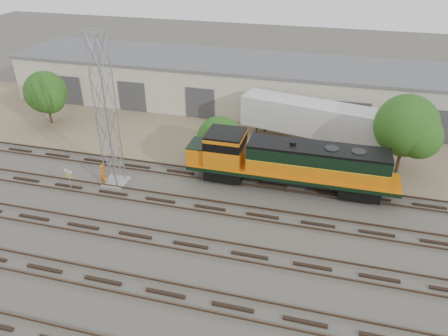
% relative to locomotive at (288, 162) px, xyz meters
% --- Properties ---
extents(ground, '(140.00, 140.00, 0.00)m').
position_rel_locomotive_xyz_m(ground, '(-5.08, -6.00, -2.31)').
color(ground, '#47423A').
rests_on(ground, ground).
extents(dirt_strip, '(80.00, 16.00, 0.02)m').
position_rel_locomotive_xyz_m(dirt_strip, '(-5.08, 9.00, -2.30)').
color(dirt_strip, '#726047').
rests_on(dirt_strip, ground).
extents(tracks, '(80.00, 20.40, 0.28)m').
position_rel_locomotive_xyz_m(tracks, '(-5.08, -9.00, -2.23)').
color(tracks, black).
rests_on(tracks, ground).
extents(warehouse, '(58.40, 10.40, 5.30)m').
position_rel_locomotive_xyz_m(warehouse, '(-5.03, 16.98, 0.35)').
color(warehouse, beige).
rests_on(warehouse, ground).
extents(locomotive, '(16.68, 2.93, 4.01)m').
position_rel_locomotive_xyz_m(locomotive, '(0.00, 0.00, 0.00)').
color(locomotive, black).
rests_on(locomotive, tracks).
extents(signal_tower, '(1.81, 1.81, 12.27)m').
position_rel_locomotive_xyz_m(signal_tower, '(-13.65, -2.93, 3.67)').
color(signal_tower, gray).
rests_on(signal_tower, ground).
extents(sign_post, '(0.82, 0.28, 2.06)m').
position_rel_locomotive_xyz_m(sign_post, '(-16.36, -5.17, -0.87)').
color(sign_post, gray).
rests_on(sign_post, ground).
extents(worker, '(0.79, 0.79, 1.85)m').
position_rel_locomotive_xyz_m(worker, '(-14.44, -3.39, -1.38)').
color(worker, orange).
rests_on(worker, ground).
extents(semi_trailer, '(14.32, 5.69, 4.32)m').
position_rel_locomotive_xyz_m(semi_trailer, '(1.76, 8.11, 0.41)').
color(semi_trailer, silver).
rests_on(semi_trailer, ground).
extents(dumpster_red, '(1.60, 1.51, 1.40)m').
position_rel_locomotive_xyz_m(dumpster_red, '(12.54, 12.20, -1.61)').
color(dumpster_red, maroon).
rests_on(dumpster_red, ground).
extents(tree_west, '(4.53, 4.31, 5.64)m').
position_rel_locomotive_xyz_m(tree_west, '(-25.86, 6.34, 1.06)').
color(tree_west, '#382619').
rests_on(tree_west, ground).
extents(tree_mid, '(4.38, 4.17, 4.17)m').
position_rel_locomotive_xyz_m(tree_mid, '(-6.35, 3.43, -0.58)').
color(tree_mid, '#382619').
rests_on(tree_mid, ground).
extents(tree_east, '(5.39, 5.14, 6.93)m').
position_rel_locomotive_xyz_m(tree_east, '(9.11, 4.70, 1.92)').
color(tree_east, '#382619').
rests_on(tree_east, ground).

